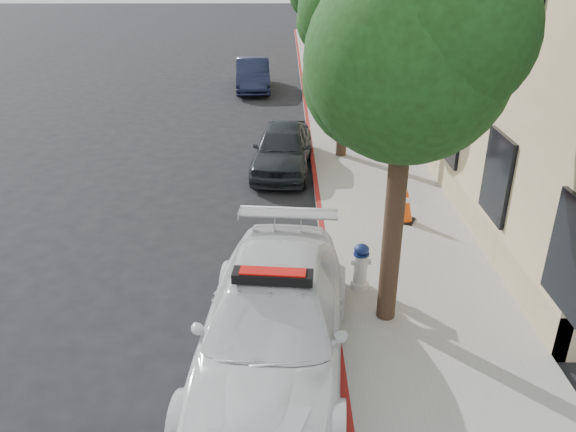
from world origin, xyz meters
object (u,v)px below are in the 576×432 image
at_px(police_car, 273,325).
at_px(fire_hydrant, 361,266).
at_px(parked_car_mid, 283,148).
at_px(parked_car_far, 253,75).
at_px(traffic_cone, 406,205).

height_order(police_car, fire_hydrant, police_car).
distance_m(parked_car_mid, parked_car_far, 10.10).
bearing_deg(traffic_cone, fire_hydrant, -116.51).
distance_m(police_car, parked_car_mid, 8.20).
height_order(fire_hydrant, traffic_cone, fire_hydrant).
relative_size(police_car, parked_car_mid, 1.40).
distance_m(police_car, fire_hydrant, 2.45).
relative_size(police_car, traffic_cone, 6.96).
xyz_separation_m(fire_hydrant, traffic_cone, (1.33, 2.67, -0.04)).
bearing_deg(fire_hydrant, parked_car_mid, 102.09).
height_order(police_car, traffic_cone, police_car).
xyz_separation_m(parked_car_mid, traffic_cone, (2.71, -3.59, -0.12)).
relative_size(parked_car_mid, parked_car_far, 0.94).
height_order(parked_car_mid, traffic_cone, parked_car_mid).
bearing_deg(traffic_cone, parked_car_far, 106.54).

